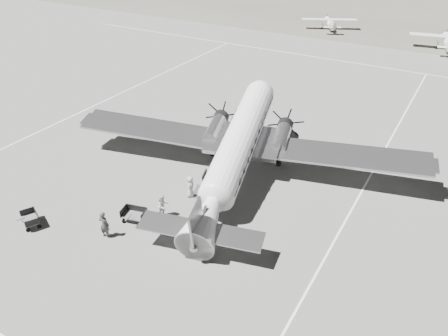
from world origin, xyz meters
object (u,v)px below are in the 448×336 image
light_plane_left (329,24)px  baggage_cart_far (31,220)px  ramp_agent (163,206)px  dc3_airliner (237,150)px  baggage_cart_near (134,215)px  ground_crew (104,225)px  light_plane_right (447,42)px  passenger (190,187)px

light_plane_left → baggage_cart_far: 63.94m
light_plane_left → ramp_agent: (7.53, -58.56, -0.12)m
dc3_airliner → baggage_cart_far: bearing=-141.6°
baggage_cart_far → ramp_agent: 9.05m
baggage_cart_near → ground_crew: size_ratio=0.87×
light_plane_left → light_plane_right: (19.59, -3.46, 0.15)m
dc3_airliner → baggage_cart_near: (-3.64, -8.15, -2.30)m
baggage_cart_near → ramp_agent: bearing=32.4°
ground_crew → passenger: bearing=-116.7°
baggage_cart_near → baggage_cart_far: size_ratio=1.05×
light_plane_right → passenger: size_ratio=6.49×
ramp_agent → light_plane_left: bearing=23.1°
light_plane_right → ground_crew: size_ratio=5.63×
baggage_cart_far → passenger: (7.53, 8.39, 0.40)m
baggage_cart_far → ground_crew: (5.30, 1.66, 0.53)m
light_plane_left → ground_crew: size_ratio=4.89×
dc3_airliner → light_plane_right: dc3_airliner is taller
light_plane_right → ramp_agent: (-12.06, -55.09, -0.27)m
baggage_cart_far → ramp_agent: size_ratio=0.92×
light_plane_left → baggage_cart_near: light_plane_left is taller
baggage_cart_far → passenger: bearing=74.2°
dc3_airliner → baggage_cart_near: dc3_airliner is taller
ramp_agent → passenger: 3.01m
baggage_cart_far → ground_crew: bearing=43.6°
ground_crew → passenger: 7.09m
ground_crew → light_plane_left: bearing=-93.2°
baggage_cart_near → ground_crew: (-0.53, -2.26, 0.50)m
ground_crew → passenger: size_ratio=1.15×
dc3_airliner → baggage_cart_near: bearing=-127.6°
light_plane_right → baggage_cart_near: bearing=-114.0°
light_plane_right → baggage_cart_far: light_plane_right is taller
light_plane_left → ramp_agent: light_plane_left is taller
light_plane_left → passenger: light_plane_left is taller
light_plane_left → ramp_agent: 59.04m
light_plane_right → ramp_agent: light_plane_right is taller
light_plane_right → baggage_cart_near: 58.15m
baggage_cart_far → passenger: 11.28m
dc3_airliner → ground_crew: 11.36m
light_plane_right → ground_crew: 60.47m
light_plane_left → baggage_cart_near: (6.10, -60.02, -0.52)m
ramp_agent → ground_crew: bearing=167.9°
dc3_airliner → baggage_cart_near: 9.22m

